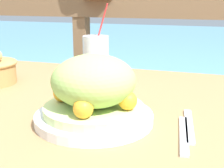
% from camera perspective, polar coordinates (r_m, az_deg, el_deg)
% --- Properties ---
extents(patio_table, '(1.18, 0.83, 0.76)m').
position_cam_1_polar(patio_table, '(0.83, 1.40, -10.25)').
color(patio_table, '#997047').
rests_on(patio_table, ground_plane).
extents(railing_fence, '(2.80, 0.08, 1.01)m').
position_cam_1_polar(railing_fence, '(1.58, 9.94, 4.64)').
color(railing_fence, brown).
rests_on(railing_fence, ground_plane).
extents(sea_backdrop, '(12.00, 4.00, 0.51)m').
position_cam_1_polar(sea_backdrop, '(4.11, 14.71, 4.30)').
color(sea_backdrop, '#568EA8').
rests_on(sea_backdrop, ground_plane).
extents(salad_plate, '(0.26, 0.26, 0.15)m').
position_cam_1_polar(salad_plate, '(0.67, -3.34, -1.75)').
color(salad_plate, silver).
rests_on(salad_plate, patio_table).
extents(drink_glass, '(0.08, 0.08, 0.25)m').
position_cam_1_polar(drink_glass, '(0.95, -2.95, 4.24)').
color(drink_glass, silver).
rests_on(drink_glass, patio_table).
extents(fork, '(0.04, 0.18, 0.00)m').
position_cam_1_polar(fork, '(0.64, 12.99, -8.99)').
color(fork, silver).
rests_on(fork, patio_table).
extents(knife, '(0.04, 0.18, 0.00)m').
position_cam_1_polar(knife, '(0.68, 13.91, -7.34)').
color(knife, silver).
rests_on(knife, patio_table).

